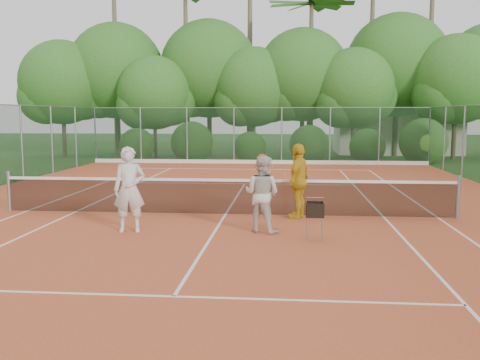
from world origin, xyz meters
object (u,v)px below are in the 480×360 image
at_px(player_yellow, 299,181).
at_px(ball_hopper, 315,210).
at_px(player_center_grp, 262,194).
at_px(player_white, 129,189).

relative_size(player_yellow, ball_hopper, 2.34).
bearing_deg(player_center_grp, ball_hopper, -33.31).
distance_m(player_center_grp, player_yellow, 1.95).
bearing_deg(ball_hopper, player_white, -168.97).
height_order(player_white, player_yellow, player_white).
xyz_separation_m(player_center_grp, player_yellow, (0.85, 1.75, 0.08)).
xyz_separation_m(player_white, player_yellow, (3.82, 1.99, -0.01)).
distance_m(player_white, player_yellow, 4.31).
bearing_deg(player_yellow, player_white, -41.45).
height_order(player_center_grp, ball_hopper, player_center_grp).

